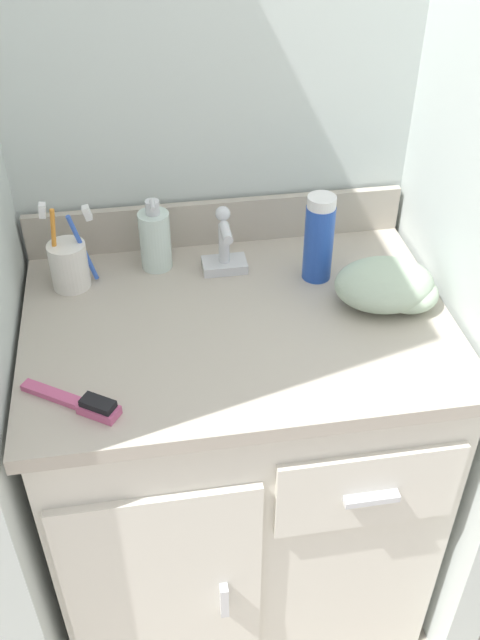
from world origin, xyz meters
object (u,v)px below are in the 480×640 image
toothbrush_cup (69,264)px  soap_dispenser (155,239)px  hairbrush (83,403)px  hand_towel (390,286)px  shaving_cream_can (319,238)px

toothbrush_cup → soap_dispenser: bearing=13.7°
hairbrush → hand_towel: 0.61m
shaving_cream_can → hand_towel: size_ratio=0.92×
hairbrush → shaving_cream_can: bearing=67.3°
toothbrush_cup → shaving_cream_can: 0.49m
hairbrush → hand_towel: bearing=52.6°
soap_dispenser → shaving_cream_can: bearing=-15.8°
shaving_cream_can → hairbrush: (-0.46, -0.30, -0.08)m
shaving_cream_can → hairbrush: 0.56m
hairbrush → soap_dispenser: bearing=103.5°
hairbrush → hand_towel: hand_towel is taller
soap_dispenser → shaving_cream_can: shaving_cream_can is taller
toothbrush_cup → soap_dispenser: 0.18m
soap_dispenser → shaving_cream_can: (0.31, -0.09, 0.02)m
soap_dispenser → hairbrush: bearing=-110.6°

